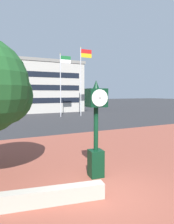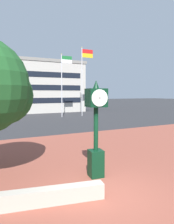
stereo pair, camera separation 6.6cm
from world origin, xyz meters
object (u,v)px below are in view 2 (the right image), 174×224
street_clock (96,127)px  flagpole_secondary (83,75)px  civic_building (19,86)px  flagpole_primary (63,80)px

street_clock → flagpole_secondary: flagpole_secondary is taller
street_clock → civic_building: (3.01, 32.94, 2.50)m
street_clock → flagpole_primary: size_ratio=0.44×
street_clock → civic_building: bearing=93.0°
flagpole_primary → flagpole_secondary: (3.22, -0.00, 0.85)m
street_clock → flagpole_primary: flagpole_primary is taller
flagpole_primary → flagpole_secondary: 3.33m
flagpole_primary → civic_building: civic_building is taller
flagpole_secondary → civic_building: 13.61m
flagpole_primary → civic_building: (-3.90, 11.49, -0.70)m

